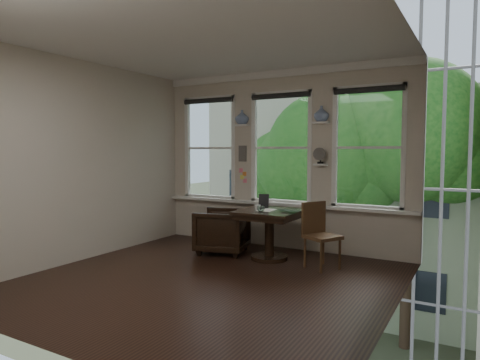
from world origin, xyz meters
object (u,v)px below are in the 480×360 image
Objects in this scene: laptop at (287,212)px; mug at (258,208)px; table at (269,235)px; armchair_left at (222,231)px; side_chair_right at (322,236)px.

mug reaches higher than laptop.
mug is (-0.47, -0.02, 0.03)m from laptop.
table is at bearing -176.46° from laptop.
side_chair_right is at bearing 72.32° from armchair_left.
mug reaches higher than armchair_left.
laptop is at bearing -12.06° from table.
armchair_left is at bearing -167.29° from laptop.
table is at bearing 113.16° from side_chair_right.
armchair_left is 0.85× the size of side_chair_right.
laptop reaches higher than armchair_left.
mug is at bearing 68.43° from armchair_left.
table reaches higher than armchair_left.
side_chair_right is 1.08m from mug.
side_chair_right is at bearing 12.62° from laptop.
table is at bearing 30.17° from mug.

